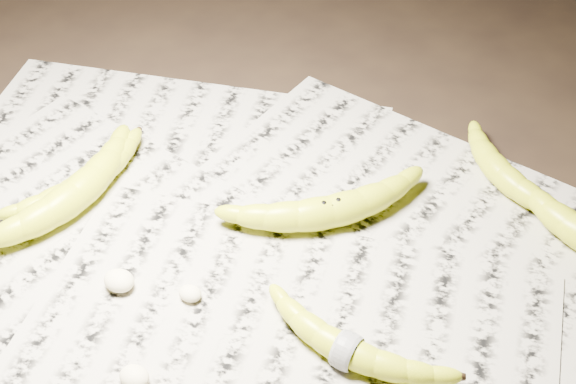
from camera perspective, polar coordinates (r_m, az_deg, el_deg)
The scene contains 11 objects.
ground at distance 0.95m, azimuth -1.90°, elevation -2.99°, with size 3.00×3.00×0.00m, color black.
newspaper_patch at distance 0.93m, azimuth -3.69°, elevation -4.17°, with size 0.90×0.70×0.01m, color #ACA593.
banana_left_a at distance 1.01m, azimuth -14.17°, elevation 0.82°, with size 0.18×0.05×0.03m, color yellow, non-canonical shape.
banana_left_b at distance 0.99m, azimuth -14.96°, elevation -0.06°, with size 0.22×0.07×0.04m, color yellow, non-canonical shape.
banana_center at distance 0.94m, azimuth 3.01°, elevation -1.23°, with size 0.22×0.07×0.04m, color yellow, non-canonical shape.
banana_taped at distance 0.82m, azimuth 4.20°, elevation -11.04°, with size 0.19×0.05×0.03m, color yellow, non-canonical shape.
banana_upper_a at distance 1.02m, azimuth 15.09°, elevation 1.32°, with size 0.17×0.05×0.03m, color yellow, non-canonical shape.
measuring_tape at distance 0.82m, azimuth 4.20°, elevation -11.04°, with size 0.04×0.04×0.00m, color white.
flesh_chunk_a at distance 0.90m, azimuth -11.96°, elevation -6.02°, with size 0.04×0.03×0.02m, color #FFF4C5.
flesh_chunk_b at distance 0.82m, azimuth -10.91°, elevation -12.63°, with size 0.03×0.03×0.02m, color #FFF4C5.
flesh_chunk_c at distance 0.88m, azimuth -7.00°, elevation -7.00°, with size 0.03×0.02×0.01m, color #FFF4C5.
Camera 1 is at (0.33, -0.56, 0.69)m, focal length 50.00 mm.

